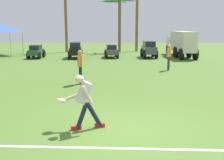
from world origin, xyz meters
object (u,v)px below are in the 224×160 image
Objects in this scene: teammate_near_sideline at (168,55)px; palm_tree_far_left at (65,11)px; parked_car_slot_c at (111,51)px; box_truck at (180,43)px; palm_tree_right_of_centre at (137,10)px; frisbee_in_flight at (62,100)px; palm_tree_left_of_centre at (119,18)px; frisbee_thrower at (84,99)px; parked_car_slot_b at (75,50)px; teammate_midfield at (80,64)px; parked_car_slot_a at (35,51)px; parked_car_slot_d at (148,49)px.

palm_tree_far_left is at bearing 123.06° from teammate_near_sideline.
parked_car_slot_c is at bearing -49.47° from palm_tree_far_left.
box_truck is 0.81× the size of palm_tree_right_of_centre.
palm_tree_right_of_centre is at bearing 120.13° from box_truck.
palm_tree_left_of_centre reaches higher than frisbee_in_flight.
teammate_near_sideline is 8.08m from box_truck.
teammate_near_sideline is (4.12, 9.92, 0.14)m from frisbee_thrower.
parked_car_slot_b is 9.09m from box_truck.
teammate_midfield is 13.94m from box_truck.
palm_tree_left_of_centre is at bearing 84.87° from frisbee_in_flight.
teammate_near_sideline is 11.86m from parked_car_slot_a.
parked_car_slot_a is (-9.78, 6.70, -0.38)m from teammate_near_sideline.
box_truck is at bearing 4.43° from parked_car_slot_a.
frisbee_in_flight is 0.13× the size of parked_car_slot_d.
frisbee_in_flight is at bearing -72.91° from parked_car_slot_a.
palm_tree_right_of_centre is at bearing 76.91° from teammate_midfield.
palm_tree_far_left is (-1.64, 5.79, 3.45)m from parked_car_slot_b.
parked_car_slot_b is at bearing 96.15° from frisbee_in_flight.
parked_car_slot_b is 9.54m from palm_tree_right_of_centre.
palm_tree_right_of_centre is (5.69, 6.75, 3.62)m from parked_car_slot_b.
palm_tree_right_of_centre is at bearing 67.12° from parked_car_slot_c.
palm_tree_left_of_centre is (2.01, 22.38, 2.75)m from frisbee_in_flight.
palm_tree_right_of_centre is (1.89, 0.90, 0.84)m from palm_tree_left_of_centre.
teammate_midfield reaches higher than parked_car_slot_d.
palm_tree_right_of_centre reaches higher than parked_car_slot_b.
palm_tree_left_of_centre is (0.80, 5.48, 2.94)m from parked_car_slot_c.
frisbee_in_flight is at bearing -99.52° from palm_tree_right_of_centre.
parked_car_slot_a is (-5.66, 16.62, -0.23)m from frisbee_thrower.
frisbee_thrower is 0.59× the size of parked_car_slot_d.
frisbee_in_flight is 0.14× the size of parked_car_slot_c.
frisbee_thrower is 0.19× the size of palm_tree_right_of_centre.
parked_car_slot_a is 0.31× the size of palm_tree_far_left.
parked_car_slot_a is at bearing -140.73° from palm_tree_left_of_centre.
frisbee_in_flight is 0.05× the size of box_truck.
teammate_near_sideline is 0.63× the size of parked_car_slot_b.
parked_car_slot_a is 9.64m from palm_tree_left_of_centre.
parked_car_slot_b is 6.93m from palm_tree_far_left.
palm_tree_left_of_centre is at bearing 102.07° from teammate_near_sideline.
frisbee_in_flight is 16.63m from parked_car_slot_b.
palm_tree_far_left is 1.29× the size of palm_tree_left_of_centre.
palm_tree_right_of_centre is (3.91, 23.28, 3.59)m from frisbee_in_flight.
teammate_near_sideline reaches higher than parked_car_slot_c.
palm_tree_far_left reaches higher than parked_car_slot_b.
palm_tree_left_of_centre reaches higher than parked_car_slot_d.
parked_car_slot_c is (1.21, 16.90, -0.19)m from frisbee_in_flight.
frisbee_in_flight is 22.84m from palm_tree_far_left.
teammate_midfield is at bearing -103.09° from palm_tree_right_of_centre.
palm_tree_right_of_centre is at bearing 80.48° from frisbee_in_flight.
parked_car_slot_a is at bearing -178.00° from parked_car_slot_d.
parked_car_slot_b is (-2.34, 16.58, -0.07)m from frisbee_thrower.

